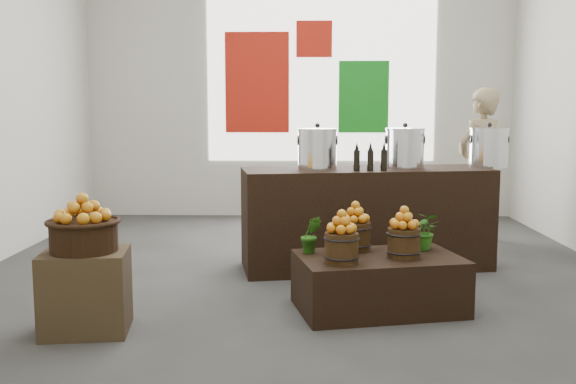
{
  "coord_description": "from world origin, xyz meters",
  "views": [
    {
      "loc": [
        0.04,
        -5.66,
        1.51
      ],
      "look_at": [
        -0.08,
        -0.4,
        0.84
      ],
      "focal_mm": 40.0,
      "sensor_mm": 36.0,
      "label": 1
    }
  ],
  "objects_px": {
    "crate": "(86,292)",
    "stock_pot_right": "(489,149)",
    "wicker_basket": "(84,236)",
    "shopper": "(479,165)",
    "display_table": "(378,283)",
    "stock_pot_center": "(405,149)",
    "stock_pot_left": "(317,150)",
    "counter": "(366,218)"
  },
  "relations": [
    {
      "from": "crate",
      "to": "counter",
      "type": "xyz_separation_m",
      "value": [
        2.09,
        1.88,
        0.2
      ]
    },
    {
      "from": "stock_pot_center",
      "to": "stock_pot_right",
      "type": "bearing_deg",
      "value": 9.89
    },
    {
      "from": "stock_pot_center",
      "to": "crate",
      "type": "bearing_deg",
      "value": -141.62
    },
    {
      "from": "stock_pot_center",
      "to": "shopper",
      "type": "bearing_deg",
      "value": 49.37
    },
    {
      "from": "stock_pot_left",
      "to": "shopper",
      "type": "relative_size",
      "value": 0.21
    },
    {
      "from": "wicker_basket",
      "to": "shopper",
      "type": "height_order",
      "value": "shopper"
    },
    {
      "from": "wicker_basket",
      "to": "crate",
      "type": "bearing_deg",
      "value": 0.0
    },
    {
      "from": "crate",
      "to": "wicker_basket",
      "type": "bearing_deg",
      "value": 0.0
    },
    {
      "from": "crate",
      "to": "stock_pot_center",
      "type": "distance_m",
      "value": 3.25
    },
    {
      "from": "wicker_basket",
      "to": "display_table",
      "type": "distance_m",
      "value": 2.17
    },
    {
      "from": "crate",
      "to": "shopper",
      "type": "height_order",
      "value": "shopper"
    },
    {
      "from": "crate",
      "to": "wicker_basket",
      "type": "height_order",
      "value": "wicker_basket"
    },
    {
      "from": "counter",
      "to": "stock_pot_center",
      "type": "bearing_deg",
      "value": 0.0
    },
    {
      "from": "stock_pot_right",
      "to": "wicker_basket",
      "type": "bearing_deg",
      "value": -147.6
    },
    {
      "from": "crate",
      "to": "stock_pot_left",
      "type": "relative_size",
      "value": 1.55
    },
    {
      "from": "wicker_basket",
      "to": "counter",
      "type": "height_order",
      "value": "counter"
    },
    {
      "from": "crate",
      "to": "stock_pot_center",
      "type": "height_order",
      "value": "stock_pot_center"
    },
    {
      "from": "crate",
      "to": "stock_pot_left",
      "type": "distance_m",
      "value": 2.56
    },
    {
      "from": "display_table",
      "to": "shopper",
      "type": "height_order",
      "value": "shopper"
    },
    {
      "from": "stock_pot_right",
      "to": "shopper",
      "type": "distance_m",
      "value": 1.13
    },
    {
      "from": "stock_pot_right",
      "to": "shopper",
      "type": "height_order",
      "value": "shopper"
    },
    {
      "from": "crate",
      "to": "stock_pot_left",
      "type": "xyz_separation_m",
      "value": [
        1.61,
        1.8,
        0.86
      ]
    },
    {
      "from": "display_table",
      "to": "stock_pot_center",
      "type": "xyz_separation_m",
      "value": [
        0.4,
        1.41,
        0.93
      ]
    },
    {
      "from": "shopper",
      "to": "wicker_basket",
      "type": "bearing_deg",
      "value": 7.32
    },
    {
      "from": "crate",
      "to": "stock_pot_left",
      "type": "height_order",
      "value": "stock_pot_left"
    },
    {
      "from": "counter",
      "to": "shopper",
      "type": "xyz_separation_m",
      "value": [
        1.42,
        1.29,
        0.4
      ]
    },
    {
      "from": "crate",
      "to": "stock_pot_right",
      "type": "bearing_deg",
      "value": 32.4
    },
    {
      "from": "stock_pot_left",
      "to": "shopper",
      "type": "xyz_separation_m",
      "value": [
        1.89,
        1.38,
        -0.26
      ]
    },
    {
      "from": "stock_pot_left",
      "to": "shopper",
      "type": "height_order",
      "value": "shopper"
    },
    {
      "from": "crate",
      "to": "stock_pot_right",
      "type": "height_order",
      "value": "stock_pot_right"
    },
    {
      "from": "display_table",
      "to": "stock_pot_right",
      "type": "xyz_separation_m",
      "value": [
        1.24,
        1.56,
        0.93
      ]
    },
    {
      "from": "wicker_basket",
      "to": "display_table",
      "type": "relative_size",
      "value": 0.37
    },
    {
      "from": "display_table",
      "to": "stock_pot_left",
      "type": "height_order",
      "value": "stock_pot_left"
    },
    {
      "from": "counter",
      "to": "shopper",
      "type": "distance_m",
      "value": 1.96
    },
    {
      "from": "display_table",
      "to": "crate",
      "type": "bearing_deg",
      "value": -178.1
    },
    {
      "from": "crate",
      "to": "wicker_basket",
      "type": "relative_size",
      "value": 1.25
    },
    {
      "from": "display_table",
      "to": "stock_pot_right",
      "type": "height_order",
      "value": "stock_pot_right"
    },
    {
      "from": "display_table",
      "to": "stock_pot_left",
      "type": "xyz_separation_m",
      "value": [
        -0.44,
        1.26,
        0.93
      ]
    },
    {
      "from": "counter",
      "to": "stock_pot_right",
      "type": "distance_m",
      "value": 1.39
    },
    {
      "from": "stock_pot_left",
      "to": "stock_pot_center",
      "type": "distance_m",
      "value": 0.85
    },
    {
      "from": "crate",
      "to": "display_table",
      "type": "bearing_deg",
      "value": 14.56
    },
    {
      "from": "stock_pot_left",
      "to": "stock_pot_center",
      "type": "bearing_deg",
      "value": 9.89
    }
  ]
}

